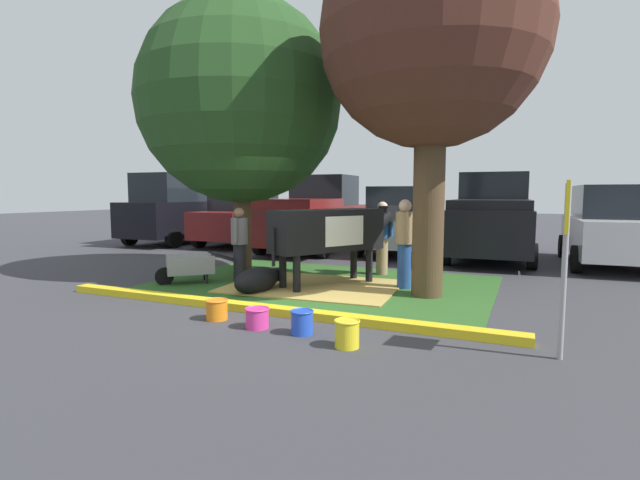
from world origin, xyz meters
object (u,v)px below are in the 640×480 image
Objects in this scene: pickup_truck_maroon at (315,215)px; pickup_truck_black at (492,219)px; bucket_pink at (257,318)px; wheelbarrow at (189,265)px; bucket_blue at (302,322)px; sedan_blue at (245,217)px; bucket_yellow at (347,333)px; hatchback_white at (611,227)px; shade_tree_right at (432,36)px; person_visitor_near at (382,236)px; calf_lying at (258,280)px; person_handler at (239,242)px; sedan_silver at (400,221)px; shade_tree_left at (240,101)px; suv_black at (179,208)px; parking_sign at (566,234)px; cow_holstein at (332,231)px; person_visitor_far at (405,241)px; bucket_orange at (217,309)px.

pickup_truck_black is at bearing 2.64° from pickup_truck_maroon.
pickup_truck_black is at bearing 74.93° from bucket_pink.
pickup_truck_black is (5.24, 6.56, 0.73)m from wheelbarrow.
bucket_blue is 0.07× the size of sedan_blue.
bucket_yellow is (0.72, -0.25, 0.01)m from bucket_blue.
bucket_yellow is 0.07× the size of hatchback_white.
shade_tree_right is 3.90× the size of person_visitor_near.
person_handler is (-0.93, 0.80, 0.58)m from calf_lying.
sedan_silver reaches higher than wheelbarrow.
sedan_silver is at bearing 66.94° from shade_tree_left.
person_handler reaches higher than bucket_pink.
suv_black is (-10.24, 5.46, -3.16)m from shade_tree_right.
parking_sign is at bearing -80.85° from pickup_truck_black.
shade_tree_right is 2.23× the size of cow_holstein.
person_visitor_near is 0.37× the size of sedan_blue.
person_visitor_far is at bearing 137.73° from shade_tree_right.
calf_lying is at bearing -148.76° from person_visitor_far.
shade_tree_right is 4.18× the size of person_handler.
wheelbarrow is 0.30× the size of hatchback_white.
pickup_truck_black reaches higher than bucket_blue.
shade_tree_left is at bearing 177.73° from person_visitor_far.
shade_tree_right is 7.12m from sedan_silver.
sedan_blue is 11.11m from hatchback_white.
person_handler is 7.11m from sedan_blue.
shade_tree_left is at bearing -158.23° from person_visitor_near.
sedan_silver reaches higher than parking_sign.
pickup_truck_maroon is (5.52, 0.08, -0.16)m from suv_black.
suv_black reaches higher than sedan_blue.
suv_black is (-5.99, 4.83, -2.54)m from shade_tree_left.
suv_black is (-7.78, 8.21, 1.12)m from bucket_orange.
bucket_blue is (2.79, -2.74, -0.65)m from person_handler.
pickup_truck_maroon is 1.23× the size of hatchback_white.
hatchback_white is (5.17, 8.24, 0.84)m from bucket_pink.
wheelbarrow is at bearing -170.49° from shade_tree_right.
parking_sign reaches higher than person_handler.
shade_tree_left is 4.34m from shade_tree_right.
shade_tree_right reaches higher than person_visitor_far.
hatchback_white is at bearing 53.85° from bucket_orange.
calf_lying is at bearing 121.37° from bucket_pink.
shade_tree_right is 1.17× the size of pickup_truck_maroon.
bucket_orange is at bearing -120.78° from person_visitor_far.
bucket_yellow is 9.78m from pickup_truck_maroon.
hatchback_white is (2.83, -0.43, -0.13)m from pickup_truck_black.
bucket_orange is at bearing 170.13° from bucket_yellow.
bucket_orange is at bearing -177.24° from parking_sign.
wheelbarrow is at bearing -142.83° from hatchback_white.
person_visitor_near is (0.54, 1.58, -0.22)m from cow_holstein.
person_visitor_far is at bearing -50.37° from pickup_truck_maroon.
suv_black is 8.25m from sedan_silver.
pickup_truck_black is at bearing 62.44° from calf_lying.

